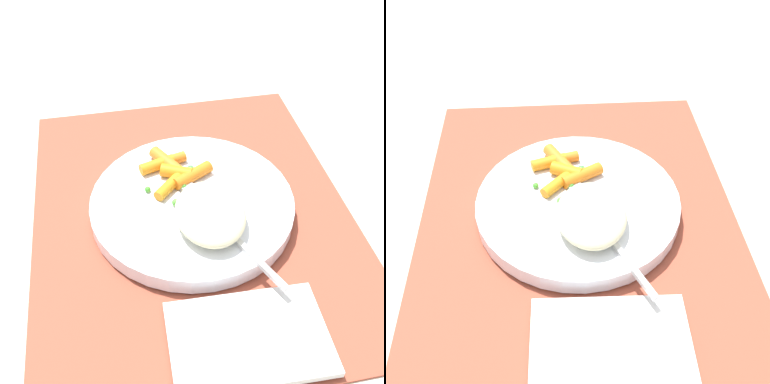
{
  "view_description": "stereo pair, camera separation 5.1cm",
  "coord_description": "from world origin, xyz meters",
  "views": [
    {
      "loc": [
        -0.39,
        0.08,
        0.42
      ],
      "look_at": [
        0.0,
        0.0,
        0.04
      ],
      "focal_mm": 44.85,
      "sensor_mm": 36.0,
      "label": 1
    },
    {
      "loc": [
        -0.4,
        0.03,
        0.42
      ],
      "look_at": [
        0.0,
        0.0,
        0.04
      ],
      "focal_mm": 44.85,
      "sensor_mm": 36.0,
      "label": 2
    }
  ],
  "objects": [
    {
      "name": "ground_plane",
      "position": [
        0.0,
        0.0,
        0.0
      ],
      "size": [
        2.4,
        2.4,
        0.0
      ],
      "primitive_type": "plane",
      "color": "beige"
    },
    {
      "name": "placemat",
      "position": [
        0.0,
        0.0,
        0.0
      ],
      "size": [
        0.46,
        0.37,
        0.01
      ],
      "primitive_type": "cube",
      "color": "#9E4733",
      "rests_on": "ground_plane"
    },
    {
      "name": "plate",
      "position": [
        0.0,
        0.0,
        0.02
      ],
      "size": [
        0.24,
        0.24,
        0.02
      ],
      "primitive_type": "cylinder",
      "color": "white",
      "rests_on": "placemat"
    },
    {
      "name": "rice_mound",
      "position": [
        -0.04,
        -0.01,
        0.04
      ],
      "size": [
        0.1,
        0.08,
        0.03
      ],
      "primitive_type": "ellipsoid",
      "color": "beige",
      "rests_on": "plate"
    },
    {
      "name": "carrot_portion",
      "position": [
        0.05,
        0.02,
        0.03
      ],
      "size": [
        0.09,
        0.09,
        0.02
      ],
      "color": "orange",
      "rests_on": "plate"
    },
    {
      "name": "pea_scatter",
      "position": [
        0.03,
        0.01,
        0.03
      ],
      "size": [
        0.07,
        0.07,
        0.01
      ],
      "color": "#56B03A",
      "rests_on": "plate"
    },
    {
      "name": "fork",
      "position": [
        -0.04,
        -0.02,
        0.03
      ],
      "size": [
        0.18,
        0.09,
        0.01
      ],
      "color": "silver",
      "rests_on": "plate"
    },
    {
      "name": "napkin",
      "position": [
        -0.18,
        -0.02,
        0.01
      ],
      "size": [
        0.1,
        0.15,
        0.01
      ],
      "primitive_type": "cube",
      "rotation": [
        0.0,
        0.0,
        -0.03
      ],
      "color": "white",
      "rests_on": "placemat"
    }
  ]
}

